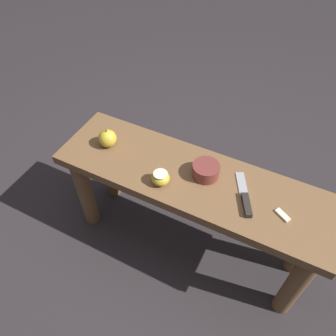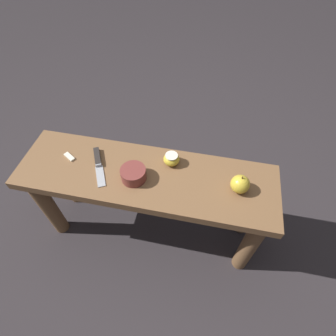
{
  "view_description": "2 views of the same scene",
  "coord_description": "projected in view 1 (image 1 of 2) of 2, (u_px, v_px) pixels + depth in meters",
  "views": [
    {
      "loc": [
        -0.29,
        0.77,
        1.46
      ],
      "look_at": [
        0.09,
        0.03,
        0.53
      ],
      "focal_mm": 35.0,
      "sensor_mm": 36.0,
      "label": 1
    },
    {
      "loc": [
        0.23,
        -0.63,
        1.37
      ],
      "look_at": [
        0.09,
        0.03,
        0.53
      ],
      "focal_mm": 28.0,
      "sensor_mm": 36.0,
      "label": 2
    }
  ],
  "objects": [
    {
      "name": "wooden_bench",
      "position": [
        191.0,
        195.0,
        1.35
      ],
      "size": [
        1.11,
        0.32,
        0.5
      ],
      "color": "brown",
      "rests_on": "ground_plane"
    },
    {
      "name": "apple_whole",
      "position": [
        107.0,
        139.0,
        1.35
      ],
      "size": [
        0.08,
        0.08,
        0.08
      ],
      "color": "gold",
      "rests_on": "wooden_bench"
    },
    {
      "name": "bowl",
      "position": [
        206.0,
        170.0,
        1.25
      ],
      "size": [
        0.1,
        0.1,
        0.05
      ],
      "color": "brown",
      "rests_on": "wooden_bench"
    },
    {
      "name": "knife",
      "position": [
        245.0,
        199.0,
        1.18
      ],
      "size": [
        0.12,
        0.2,
        0.02
      ],
      "rotation": [
        0.0,
        0.0,
        -1.1
      ],
      "color": "#9EA0A5",
      "rests_on": "wooden_bench"
    },
    {
      "name": "apple_slice_near_knife",
      "position": [
        283.0,
        215.0,
        1.14
      ],
      "size": [
        0.06,
        0.05,
        0.01
      ],
      "color": "silver",
      "rests_on": "wooden_bench"
    },
    {
      "name": "apple_cut",
      "position": [
        161.0,
        178.0,
        1.22
      ],
      "size": [
        0.07,
        0.07,
        0.05
      ],
      "color": "gold",
      "rests_on": "wooden_bench"
    },
    {
      "name": "ground_plane",
      "position": [
        187.0,
        241.0,
        1.63
      ],
      "size": [
        8.0,
        8.0,
        0.0
      ],
      "primitive_type": "plane",
      "color": "#2D282B"
    }
  ]
}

